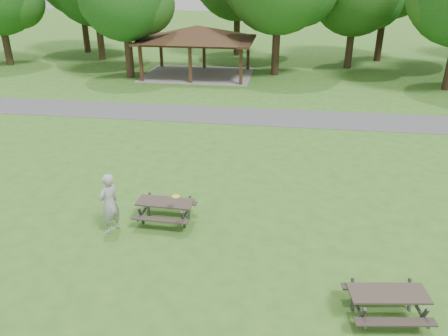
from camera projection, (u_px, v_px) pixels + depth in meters
ground at (169, 265)px, 12.45m from camera, size 160.00×160.00×0.00m
asphalt_path at (232, 115)px, 25.03m from camera, size 120.00×3.20×0.02m
pavilion at (197, 35)px, 33.27m from camera, size 8.60×7.01×3.76m
picnic_table_middle at (165, 206)px, 14.33m from camera, size 1.87×1.53×0.80m
picnic_table_far at (387, 299)px, 10.34m from camera, size 2.02×1.71×0.80m
frisbee_in_flight at (176, 196)px, 13.51m from camera, size 0.32×0.32×0.02m
frisbee_thrower at (109, 203)px, 13.67m from camera, size 0.74×0.87×2.01m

